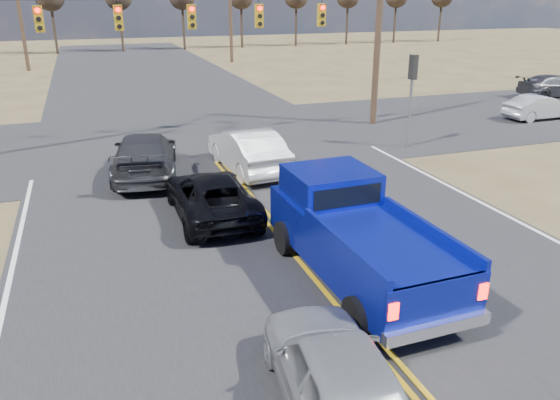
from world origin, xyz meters
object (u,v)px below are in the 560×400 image
object	(u,v)px
pickup_truck	(355,235)
silver_suv	(338,377)
black_suv	(211,196)
cross_car_east_near	(540,107)
dgrey_car_queue	(145,155)
cross_car_east_far	(554,86)
white_car_queue	(248,150)

from	to	relation	value
pickup_truck	silver_suv	distance (m)	4.57
black_suv	cross_car_east_near	world-z (taller)	black_suv
pickup_truck	dgrey_car_queue	distance (m)	10.09
cross_car_east_far	black_suv	bearing A→B (deg)	120.35
white_car_queue	cross_car_east_far	xyz separation A→B (m)	(22.88, 8.45, -0.11)
cross_car_east_near	silver_suv	bearing A→B (deg)	127.85
black_suv	white_car_queue	size ratio (longest dim) A/B	0.98
black_suv	white_car_queue	world-z (taller)	white_car_queue
pickup_truck	cross_car_east_far	size ratio (longest dim) A/B	1.27
pickup_truck	cross_car_east_far	distance (m)	28.62
black_suv	cross_car_east_far	distance (m)	28.07
dgrey_car_queue	cross_car_east_far	size ratio (longest dim) A/B	1.14
black_suv	dgrey_car_queue	world-z (taller)	dgrey_car_queue
pickup_truck	silver_suv	world-z (taller)	pickup_truck
dgrey_car_queue	cross_car_east_far	world-z (taller)	dgrey_car_queue
white_car_queue	dgrey_car_queue	world-z (taller)	white_car_queue
white_car_queue	cross_car_east_near	bearing A→B (deg)	-172.41
silver_suv	black_suv	distance (m)	8.71
silver_suv	black_suv	size ratio (longest dim) A/B	0.91
pickup_truck	white_car_queue	bearing A→B (deg)	88.72
dgrey_car_queue	cross_car_east_near	size ratio (longest dim) A/B	1.39
white_car_queue	cross_car_east_near	xyz separation A→B (m)	(16.95, 3.40, -0.16)
white_car_queue	cross_car_east_far	size ratio (longest dim) A/B	1.02
cross_car_east_near	cross_car_east_far	size ratio (longest dim) A/B	0.82
cross_car_east_near	pickup_truck	bearing A→B (deg)	123.56
silver_suv	black_suv	xyz separation A→B (m)	(-0.00, 8.71, -0.08)
cross_car_east_near	white_car_queue	bearing A→B (deg)	99.31
pickup_truck	cross_car_east_near	distance (m)	20.86
silver_suv	cross_car_east_near	world-z (taller)	silver_suv
dgrey_car_queue	pickup_truck	bearing A→B (deg)	120.68
black_suv	dgrey_car_queue	size ratio (longest dim) A/B	0.88
pickup_truck	cross_car_east_near	bearing A→B (deg)	34.35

